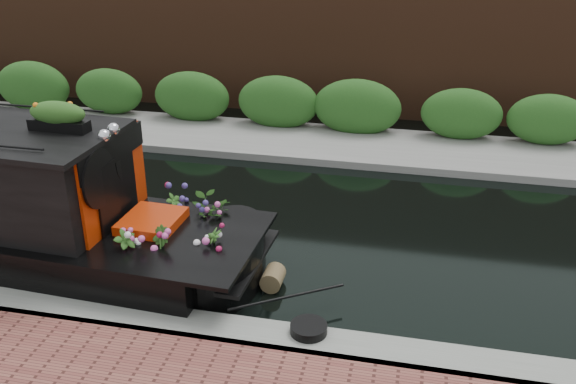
# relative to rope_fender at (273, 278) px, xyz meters

# --- Properties ---
(ground) EXTENTS (80.00, 80.00, 0.00)m
(ground) POSITION_rel_rope_fender_xyz_m (-1.63, 1.85, -0.16)
(ground) COLOR black
(ground) RESTS_ON ground
(near_bank_coping) EXTENTS (40.00, 0.60, 0.50)m
(near_bank_coping) POSITION_rel_rope_fender_xyz_m (-1.63, -1.45, -0.16)
(near_bank_coping) COLOR gray
(near_bank_coping) RESTS_ON ground
(far_bank_path) EXTENTS (40.00, 2.40, 0.34)m
(far_bank_path) POSITION_rel_rope_fender_xyz_m (-1.63, 6.05, -0.16)
(far_bank_path) COLOR gray
(far_bank_path) RESTS_ON ground
(far_hedge) EXTENTS (40.00, 1.10, 2.80)m
(far_hedge) POSITION_rel_rope_fender_xyz_m (-1.63, 6.95, -0.16)
(far_hedge) COLOR #26561C
(far_hedge) RESTS_ON ground
(far_brick_wall) EXTENTS (40.00, 1.00, 8.00)m
(far_brick_wall) POSITION_rel_rope_fender_xyz_m (-1.63, 9.05, -0.16)
(far_brick_wall) COLOR #4A2919
(far_brick_wall) RESTS_ON ground
(rope_fender) EXTENTS (0.32, 0.41, 0.32)m
(rope_fender) POSITION_rel_rope_fender_xyz_m (0.00, 0.00, 0.00)
(rope_fender) COLOR brown
(rope_fender) RESTS_ON ground
(coiled_mooring_rope) EXTENTS (0.48, 0.48, 0.12)m
(coiled_mooring_rope) POSITION_rel_rope_fender_xyz_m (0.80, -1.31, 0.15)
(coiled_mooring_rope) COLOR black
(coiled_mooring_rope) RESTS_ON near_bank_coping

